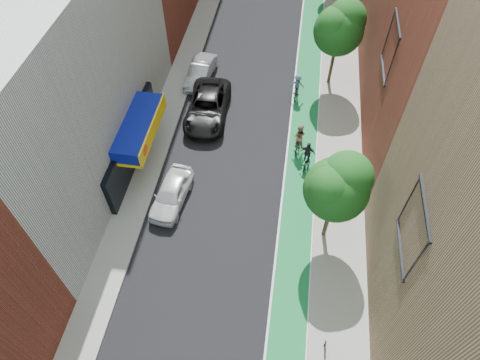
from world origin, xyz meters
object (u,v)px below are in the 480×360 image
at_px(parked_car_white, 171,193).
at_px(cyclist_lane_mid, 307,158).
at_px(cyclist_lane_near, 299,139).
at_px(cyclist_lane_far, 297,88).
at_px(parked_car_black, 207,107).
at_px(parked_car_silver, 201,72).

bearing_deg(parked_car_white, cyclist_lane_mid, 33.04).
relative_size(parked_car_white, cyclist_lane_near, 1.95).
xyz_separation_m(cyclist_lane_near, cyclist_lane_mid, (0.65, -1.33, -0.25)).
height_order(parked_car_white, cyclist_lane_near, cyclist_lane_near).
bearing_deg(cyclist_lane_far, parked_car_white, 63.56).
bearing_deg(cyclist_lane_mid, cyclist_lane_near, -53.13).
bearing_deg(cyclist_lane_near, parked_car_black, -9.58).
relative_size(parked_car_black, cyclist_lane_far, 3.07).
xyz_separation_m(parked_car_white, parked_car_black, (0.68, 7.86, 0.11)).
relative_size(cyclist_lane_near, cyclist_lane_far, 1.12).
bearing_deg(parked_car_silver, cyclist_lane_far, -1.46).
bearing_deg(parked_car_silver, cyclist_lane_mid, -36.10).
bearing_deg(parked_car_silver, cyclist_lane_near, -32.97).
xyz_separation_m(parked_car_silver, cyclist_lane_far, (7.55, -0.94, 0.13)).
xyz_separation_m(cyclist_lane_near, cyclist_lane_far, (-0.46, 5.46, -0.13)).
bearing_deg(cyclist_lane_far, cyclist_lane_near, 100.65).
bearing_deg(parked_car_black, cyclist_lane_near, -21.75).
bearing_deg(cyclist_lane_near, cyclist_lane_far, -74.82).
bearing_deg(parked_car_silver, parked_car_black, -65.63).
relative_size(parked_car_white, cyclist_lane_mid, 2.16).
bearing_deg(cyclist_lane_mid, parked_car_silver, -31.03).
bearing_deg(parked_car_black, cyclist_lane_far, 24.31).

